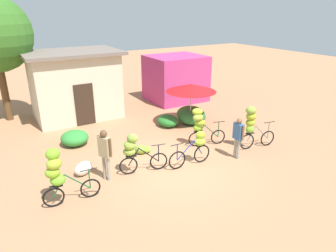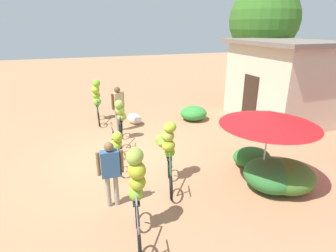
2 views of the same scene
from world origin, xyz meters
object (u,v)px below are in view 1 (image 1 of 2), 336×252
Objects in this scene: shop_pink at (176,78)px; bicycle_near_pile at (134,150)px; bicycle_center_loaded at (196,146)px; bicycle_by_shop at (200,123)px; banana_pile_on_ground at (142,149)px; market_umbrella at (191,88)px; produce_sack at (83,168)px; bicycle_rightmost at (252,123)px; person_bystander at (105,150)px; person_vendor at (238,134)px; building_low at (75,84)px; bicycle_leftmost at (58,173)px.

shop_pink is 1.92× the size of bicycle_near_pile.
bicycle_center_loaded is 1.07× the size of bicycle_by_shop.
bicycle_near_pile is 2.14× the size of banana_pile_on_ground.
market_umbrella is 6.30m from produce_sack.
bicycle_rightmost reaches higher than bicycle_by_shop.
person_bystander is at bearing -52.54° from produce_sack.
person_bystander is (-4.73, 1.00, 0.11)m from person_vendor.
bicycle_by_shop is at bearing -113.70° from shop_pink.
person_bystander is at bearing -152.35° from market_umbrella.
building_low is 6.83m from person_bystander.
person_bystander reaches higher than person_vendor.
bicycle_rightmost is (-1.14, -7.45, -0.26)m from shop_pink.
person_vendor is 4.84m from person_bystander.
market_umbrella reaches higher than produce_sack.
bicycle_by_shop reaches higher than banana_pile_on_ground.
market_umbrella is at bearing 82.92° from person_vendor.
bicycle_center_loaded is (2.13, -0.52, -0.16)m from bicycle_near_pile.
building_low is 2.54× the size of bicycle_rightmost.
bicycle_by_shop reaches higher than person_vendor.
building_low is 1.41× the size of shop_pink.
person_vendor is at bearing -11.97° from person_bystander.
bicycle_by_shop is (1.07, 1.18, 0.28)m from bicycle_center_loaded.
person_bystander is (-4.17, -0.56, 0.10)m from bicycle_by_shop.
banana_pile_on_ground is (-2.31, 0.58, -0.82)m from bicycle_by_shop.
bicycle_by_shop is at bearing 11.80° from bicycle_leftmost.
building_low reaches higher than market_umbrella.
bicycle_near_pile is 0.97× the size of bicycle_center_loaded.
bicycle_by_shop is (-1.02, -2.16, -0.86)m from market_umbrella.
produce_sack is at bearing 177.97° from bicycle_by_shop.
person_vendor is (3.83, -7.75, -0.73)m from building_low.
bicycle_near_pile is 1.00m from person_bystander.
bicycle_by_shop is 0.92× the size of person_bystander.
shop_pink is 1.99× the size of bicycle_by_shop.
market_umbrella is 1.41× the size of bicycle_near_pile.
market_umbrella is at bearing 57.90° from bicycle_center_loaded.
bicycle_center_loaded is 0.98× the size of person_bystander.
building_low is 5.88m from market_umbrella.
bicycle_near_pile reaches higher than banana_pile_on_ground.
bicycle_leftmost reaches higher than produce_sack.
market_umbrella reaches higher than bicycle_near_pile.
building_low is at bearing 90.55° from bicycle_near_pile.
shop_pink reaches higher than bicycle_near_pile.
produce_sack is (-3.66, 1.35, -0.48)m from bicycle_center_loaded.
market_umbrella is 2.54m from bicycle_by_shop.
bicycle_rightmost is at bearing -80.32° from market_umbrella.
banana_pile_on_ground is 1.11× the size of produce_sack.
market_umbrella is at bearing 99.68° from bicycle_rightmost.
bicycle_near_pile is 1.06× the size of person_vendor.
bicycle_near_pile is 1.85m from produce_sack.
bicycle_rightmost reaches higher than bicycle_near_pile.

